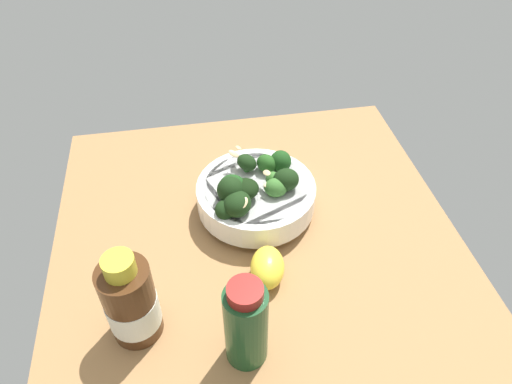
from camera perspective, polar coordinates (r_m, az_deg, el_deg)
The scene contains 5 objects.
ground_plane at distance 73.15cm, azimuth 0.07°, elevation -5.88°, with size 61.26×61.26×3.28cm, color #996D42.
bowl_of_broccoli at distance 72.16cm, azimuth -0.14°, elevation -0.15°, with size 18.50×18.50×9.85cm.
lemon_wedge at distance 64.89cm, azimuth 1.73°, elevation -9.17°, with size 6.75×4.70×4.61cm, color yellow.
bottle_tall at distance 59.31cm, azimuth -15.06°, elevation -12.97°, with size 6.40×6.40×14.16cm.
bottle_short at distance 55.09cm, azimuth -1.24°, elevation -15.88°, with size 5.10×5.10×13.48cm.
Camera 1 is at (8.37, 46.89, 53.88)cm, focal length 32.65 mm.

